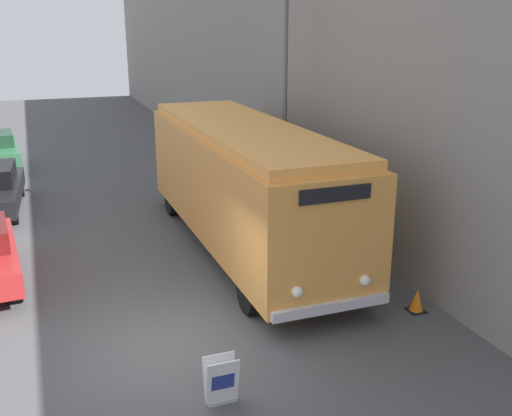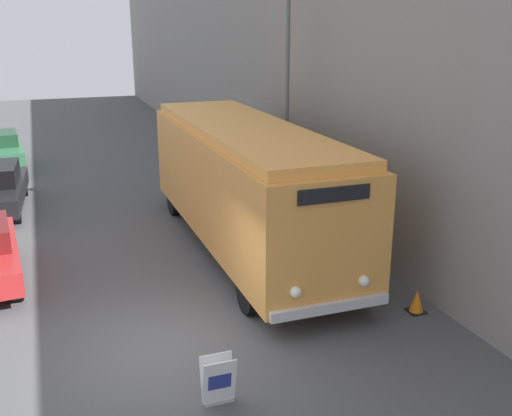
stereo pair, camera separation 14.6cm
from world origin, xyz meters
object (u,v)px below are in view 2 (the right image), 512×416
object	(u,v)px
vintage_bus	(245,181)
traffic_cone	(417,301)
streetlamp	(287,61)
sign_board	(218,381)

from	to	relation	value
vintage_bus	traffic_cone	size ratio (longest dim) A/B	20.22
streetlamp	traffic_cone	world-z (taller)	streetlamp
streetlamp	traffic_cone	xyz separation A→B (m)	(0.42, -6.14, -4.53)
sign_board	streetlamp	xyz separation A→B (m)	(4.36, 7.70, 4.39)
sign_board	vintage_bus	bearing A→B (deg)	67.34
vintage_bus	streetlamp	size ratio (longest dim) A/B	1.33
sign_board	traffic_cone	size ratio (longest dim) A/B	1.60
streetlamp	traffic_cone	size ratio (longest dim) A/B	15.17
vintage_bus	streetlamp	bearing A→B (deg)	39.11
vintage_bus	traffic_cone	xyz separation A→B (m)	(2.15, -4.73, -1.63)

